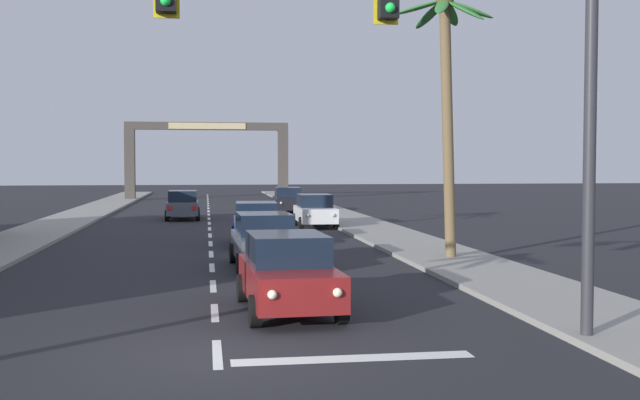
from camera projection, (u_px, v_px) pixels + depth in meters
name	position (u px, v px, depth m)	size (l,w,h in m)	color
ground_plane	(217.00, 354.00, 12.69)	(220.00, 220.00, 0.00)	#232328
sidewalk_right	(388.00, 235.00, 33.60)	(3.20, 110.00, 0.14)	gray
sidewalk_left	(19.00, 240.00, 31.28)	(3.20, 110.00, 0.14)	gray
lane_markings	(219.00, 237.00, 33.09)	(4.28, 88.53, 0.01)	silver
traffic_signal_mast	(400.00, 35.00, 12.79)	(11.09, 0.41, 7.60)	#2D2D33
sedan_lead_at_stop_bar	(288.00, 272.00, 16.35)	(2.08, 4.50, 1.68)	maroon
sedan_third_in_queue	(265.00, 240.00, 23.31)	(2.06, 4.50, 1.68)	#4C515B
sedan_fifth_in_queue	(256.00, 223.00, 30.29)	(2.06, 4.49, 1.68)	navy
sedan_oncoming_far	(183.00, 205.00, 44.15)	(1.99, 4.47, 1.68)	#4C515B
sedan_parked_nearest_kerb	(315.00, 211.00, 38.48)	(1.98, 4.47, 1.68)	silver
sedan_parked_mid_kerb	(288.00, 200.00, 50.31)	(2.02, 4.48, 1.68)	black
palm_right_second	(447.00, 80.00, 24.82)	(3.26, 3.05, 8.78)	brown
town_gateway_arch	(207.00, 150.00, 69.22)	(14.74, 0.90, 7.05)	#423D38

